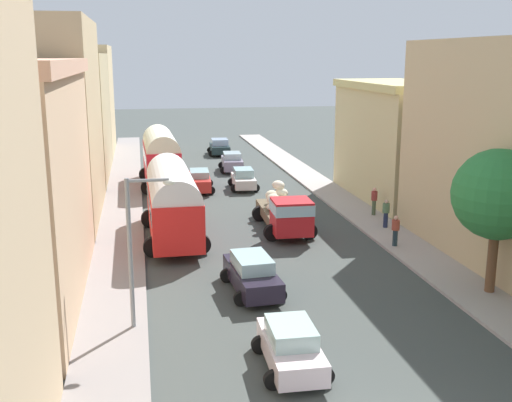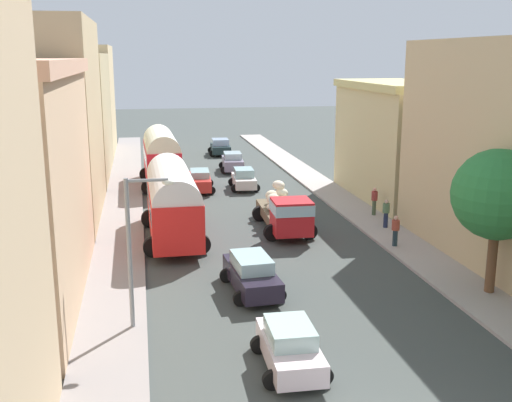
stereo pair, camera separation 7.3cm
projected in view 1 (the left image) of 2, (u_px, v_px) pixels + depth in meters
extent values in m
plane|color=#3F4442|center=(234.00, 204.00, 40.94)|extent=(154.00, 154.00, 0.00)
cube|color=gray|center=(123.00, 208.00, 39.61)|extent=(2.50, 70.00, 0.14)
cube|color=#A59B95|center=(339.00, 199.00, 42.24)|extent=(2.50, 70.00, 0.14)
cube|color=tan|center=(22.00, 192.00, 23.93)|extent=(4.15, 13.63, 8.91)
cube|color=tan|center=(11.00, 67.00, 22.84)|extent=(4.56, 13.63, 0.57)
cube|color=tan|center=(43.00, 121.00, 36.18)|extent=(5.99, 12.07, 11.68)
cube|color=tan|center=(72.00, 116.00, 49.31)|extent=(5.42, 13.14, 9.77)
cube|color=#D0B586|center=(85.00, 101.00, 60.88)|extent=(5.16, 10.77, 10.55)
cube|color=tan|center=(512.00, 151.00, 29.41)|extent=(5.82, 12.37, 10.39)
cube|color=#CABB86|center=(395.00, 145.00, 41.59)|extent=(4.74, 11.47, 7.44)
cube|color=#CBC079|center=(398.00, 85.00, 40.68)|extent=(5.21, 11.47, 0.48)
cube|color=red|center=(173.00, 209.00, 32.71)|extent=(2.53, 8.91, 2.34)
cylinder|color=silver|center=(172.00, 188.00, 32.44)|extent=(2.48, 8.73, 2.39)
cube|color=#99B7C6|center=(172.00, 200.00, 32.59)|extent=(2.57, 8.20, 0.75)
cylinder|color=black|center=(150.00, 219.00, 35.39)|extent=(1.00, 0.35, 1.00)
cylinder|color=black|center=(190.00, 217.00, 35.83)|extent=(1.00, 0.35, 1.00)
cylinder|color=black|center=(153.00, 247.00, 30.13)|extent=(1.00, 0.35, 1.00)
cylinder|color=black|center=(201.00, 244.00, 30.58)|extent=(1.00, 0.35, 1.00)
cube|color=red|center=(161.00, 163.00, 46.10)|extent=(2.55, 8.24, 2.58)
cylinder|color=silver|center=(161.00, 146.00, 45.81)|extent=(2.50, 8.08, 2.33)
cube|color=#99B7C6|center=(161.00, 155.00, 45.97)|extent=(2.58, 7.59, 0.83)
cylinder|color=black|center=(145.00, 174.00, 48.59)|extent=(1.00, 0.35, 1.00)
cylinder|color=black|center=(174.00, 173.00, 49.05)|extent=(1.00, 0.35, 1.00)
cylinder|color=black|center=(148.00, 187.00, 43.75)|extent=(1.00, 0.35, 1.00)
cylinder|color=black|center=(180.00, 186.00, 44.21)|extent=(1.00, 0.35, 1.00)
cube|color=red|center=(292.00, 217.00, 32.47)|extent=(2.06, 2.02, 1.80)
cube|color=#99B7C6|center=(292.00, 207.00, 32.36)|extent=(2.11, 2.10, 0.58)
cube|color=brown|center=(279.00, 212.00, 35.89)|extent=(2.16, 4.91, 0.55)
ellipsoid|color=beige|center=(286.00, 202.00, 36.14)|extent=(0.90, 0.81, 0.56)
ellipsoid|color=beige|center=(274.00, 207.00, 35.12)|extent=(1.18, 1.07, 0.46)
ellipsoid|color=silver|center=(288.00, 205.00, 35.14)|extent=(0.81, 0.95, 0.59)
ellipsoid|color=#EBE6C6|center=(282.00, 193.00, 36.86)|extent=(1.02, 1.04, 0.53)
ellipsoid|color=beige|center=(271.00, 195.00, 35.93)|extent=(1.00, 0.99, 0.58)
ellipsoid|color=beige|center=(273.00, 199.00, 34.90)|extent=(0.98, 0.90, 0.60)
ellipsoid|color=beige|center=(278.00, 185.00, 37.00)|extent=(0.89, 1.05, 0.55)
cylinder|color=black|center=(309.00, 231.00, 33.04)|extent=(0.90, 0.31, 0.90)
cylinder|color=black|center=(272.00, 233.00, 32.73)|extent=(0.90, 0.31, 0.90)
cylinder|color=black|center=(293.00, 212.00, 36.96)|extent=(0.90, 0.31, 0.90)
cylinder|color=black|center=(260.00, 214.00, 36.66)|extent=(0.90, 0.31, 0.90)
cube|color=silver|center=(243.00, 181.00, 45.47)|extent=(1.72, 3.80, 0.68)
cube|color=#98C1C7|center=(243.00, 172.00, 45.33)|extent=(1.44, 2.01, 0.58)
cylinder|color=black|center=(256.00, 188.00, 44.53)|extent=(0.60, 0.21, 0.60)
cylinder|color=black|center=(235.00, 188.00, 44.34)|extent=(0.60, 0.21, 0.60)
cylinder|color=black|center=(252.00, 182.00, 46.76)|extent=(0.60, 0.21, 0.60)
cylinder|color=black|center=(232.00, 182.00, 46.56)|extent=(0.60, 0.21, 0.60)
cube|color=gray|center=(232.00, 163.00, 52.47)|extent=(1.88, 3.99, 0.82)
cube|color=#A1BBC3|center=(232.00, 156.00, 52.32)|extent=(1.56, 2.12, 0.51)
cylinder|color=black|center=(243.00, 170.00, 51.49)|extent=(0.60, 0.21, 0.60)
cylinder|color=black|center=(224.00, 170.00, 51.30)|extent=(0.60, 0.21, 0.60)
cylinder|color=black|center=(240.00, 165.00, 53.82)|extent=(0.60, 0.21, 0.60)
cylinder|color=black|center=(222.00, 165.00, 53.63)|extent=(0.60, 0.21, 0.60)
cube|color=#1B2D2F|center=(220.00, 148.00, 61.16)|extent=(1.97, 3.92, 0.72)
cube|color=#97B2D1|center=(220.00, 142.00, 61.01)|extent=(1.66, 2.07, 0.59)
cylinder|color=black|center=(230.00, 153.00, 60.21)|extent=(0.60, 0.21, 0.60)
cylinder|color=black|center=(212.00, 154.00, 59.97)|extent=(0.60, 0.21, 0.60)
cylinder|color=black|center=(228.00, 150.00, 62.50)|extent=(0.60, 0.21, 0.60)
cylinder|color=black|center=(210.00, 150.00, 62.26)|extent=(0.60, 0.21, 0.60)
cube|color=silver|center=(291.00, 350.00, 19.34)|extent=(1.63, 3.74, 0.69)
cube|color=#A4C2BC|center=(291.00, 332.00, 19.20)|extent=(1.40, 1.96, 0.53)
cylinder|color=black|center=(260.00, 345.00, 20.39)|extent=(0.60, 0.21, 0.60)
cylinder|color=black|center=(306.00, 341.00, 20.64)|extent=(0.60, 0.21, 0.60)
cylinder|color=black|center=(274.00, 380.00, 18.18)|extent=(0.60, 0.21, 0.60)
cylinder|color=black|center=(324.00, 376.00, 18.43)|extent=(0.60, 0.21, 0.60)
cube|color=black|center=(252.00, 277.00, 25.63)|extent=(1.86, 4.42, 0.76)
cube|color=#9ABBC2|center=(252.00, 262.00, 25.48)|extent=(1.53, 2.33, 0.54)
cylinder|color=black|center=(227.00, 276.00, 26.78)|extent=(0.60, 0.21, 0.60)
cylinder|color=black|center=(262.00, 273.00, 27.17)|extent=(0.60, 0.21, 0.60)
cylinder|color=black|center=(241.00, 299.00, 24.26)|extent=(0.60, 0.21, 0.60)
cylinder|color=black|center=(279.00, 295.00, 24.64)|extent=(0.60, 0.21, 0.60)
cube|color=red|center=(199.00, 182.00, 44.80)|extent=(1.76, 4.37, 0.80)
cube|color=#94BBBA|center=(199.00, 173.00, 44.66)|extent=(1.46, 2.30, 0.46)
cylinder|color=black|center=(189.00, 183.00, 46.08)|extent=(0.60, 0.21, 0.60)
cylinder|color=black|center=(209.00, 183.00, 46.26)|extent=(0.60, 0.21, 0.60)
cylinder|color=black|center=(190.00, 191.00, 43.51)|extent=(0.60, 0.21, 0.60)
cylinder|color=black|center=(211.00, 190.00, 43.70)|extent=(0.60, 0.21, 0.60)
cylinder|color=#21323B|center=(395.00, 247.00, 31.57)|extent=(0.22, 0.22, 0.14)
cylinder|color=#21323B|center=(395.00, 238.00, 31.46)|extent=(0.34, 0.34, 0.83)
cylinder|color=#9F4232|center=(396.00, 225.00, 31.31)|extent=(0.53, 0.53, 0.52)
sphere|color=#D99E88|center=(396.00, 218.00, 31.22)|extent=(0.23, 0.23, 0.23)
cylinder|color=#43533A|center=(373.00, 216.00, 37.68)|extent=(0.20, 0.20, 0.14)
cylinder|color=#43533A|center=(374.00, 208.00, 37.56)|extent=(0.26, 0.26, 0.91)
cylinder|color=maroon|center=(374.00, 196.00, 37.39)|extent=(0.39, 0.39, 0.55)
sphere|color=tan|center=(375.00, 189.00, 37.30)|extent=(0.23, 0.23, 0.23)
cylinder|color=#1E2745|center=(385.00, 228.00, 34.94)|extent=(0.22, 0.22, 0.14)
cylinder|color=#1E2745|center=(386.00, 220.00, 34.82)|extent=(0.32, 0.32, 0.86)
cylinder|color=#4F714F|center=(386.00, 208.00, 34.66)|extent=(0.48, 0.48, 0.52)
sphere|color=tan|center=(386.00, 202.00, 34.58)|extent=(0.22, 0.22, 0.22)
cylinder|color=gray|center=(130.00, 256.00, 21.56)|extent=(0.16, 0.16, 5.55)
cylinder|color=gray|center=(148.00, 180.00, 21.07)|extent=(1.43, 0.11, 0.11)
ellipsoid|color=silver|center=(169.00, 182.00, 21.23)|extent=(0.44, 0.28, 0.20)
cylinder|color=brown|center=(492.00, 261.00, 25.16)|extent=(0.40, 0.40, 2.87)
sphere|color=#2B7739|center=(498.00, 194.00, 24.52)|extent=(3.65, 3.65, 3.65)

